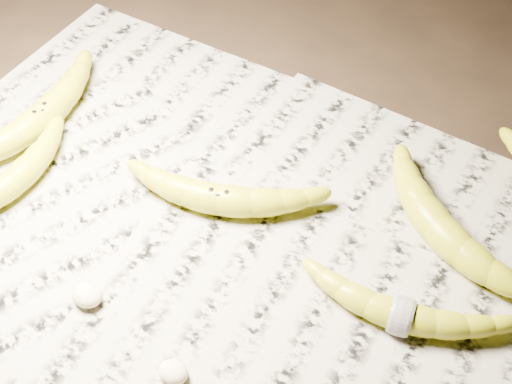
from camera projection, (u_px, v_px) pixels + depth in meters
The scene contains 10 objects.
ground at pixel (239, 243), 0.79m from camera, with size 3.00×3.00×0.00m, color black.
newspaper_patch at pixel (246, 262), 0.77m from camera, with size 0.90×0.70×0.01m, color #A19B8A.
banana_left_a at pixel (41, 116), 0.88m from camera, with size 0.22×0.06×0.04m, color gold, non-canonical shape.
banana_left_b at pixel (16, 177), 0.82m from camera, with size 0.18×0.05×0.03m, color gold, non-canonical shape.
banana_center at pixel (220, 197), 0.80m from camera, with size 0.20×0.06×0.04m, color gold, non-canonical shape.
banana_taped at pixel (402, 314), 0.70m from camera, with size 0.19×0.05×0.03m, color gold, non-canonical shape.
banana_upper_a at pixel (440, 227), 0.77m from camera, with size 0.21×0.07×0.04m, color gold, non-canonical shape.
measuring_tape at pixel (402, 314), 0.70m from camera, with size 0.04×0.04×0.00m, color white.
flesh_chunk_a at pixel (86, 293), 0.73m from camera, with size 0.03×0.03×0.02m, color beige.
flesh_chunk_c at pixel (173, 370), 0.67m from camera, with size 0.03×0.02×0.02m, color beige.
Camera 1 is at (0.26, -0.40, 0.63)m, focal length 50.00 mm.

